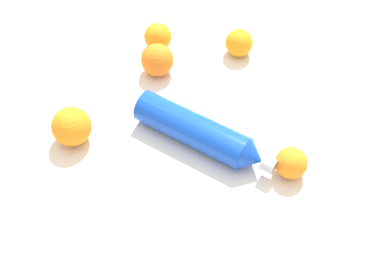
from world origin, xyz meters
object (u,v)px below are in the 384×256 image
(water_bottle, at_px, (201,132))
(orange_1, at_px, (291,163))
(orange_0, at_px, (157,60))
(orange_3, at_px, (72,126))
(orange_4, at_px, (158,37))
(orange_2, at_px, (239,43))

(water_bottle, distance_m, orange_1, 0.19)
(orange_0, distance_m, orange_1, 0.40)
(orange_3, bearing_deg, orange_1, -18.15)
(water_bottle, xyz_separation_m, orange_4, (-0.06, 0.32, -0.00))
(water_bottle, height_order, orange_0, orange_0)
(water_bottle, xyz_separation_m, orange_3, (-0.26, 0.04, 0.01))
(water_bottle, height_order, orange_1, water_bottle)
(orange_1, relative_size, orange_4, 0.96)
(orange_2, xyz_separation_m, orange_3, (-0.39, -0.22, 0.01))
(orange_3, bearing_deg, orange_0, 43.64)
(orange_2, height_order, orange_4, same)
(orange_0, relative_size, orange_4, 1.13)
(orange_2, xyz_separation_m, orange_4, (-0.19, 0.05, 0.00))
(orange_0, distance_m, orange_4, 0.09)
(orange_3, bearing_deg, water_bottle, -9.30)
(orange_3, bearing_deg, orange_4, 53.55)
(orange_0, bearing_deg, orange_3, -136.36)
(orange_0, relative_size, orange_2, 1.14)
(water_bottle, bearing_deg, orange_1, 8.83)
(orange_2, distance_m, orange_4, 0.20)
(orange_3, distance_m, orange_4, 0.34)
(orange_0, distance_m, orange_2, 0.21)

